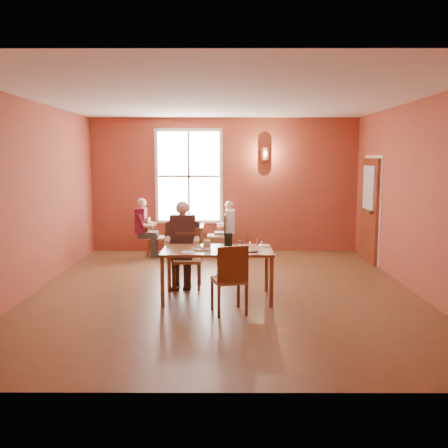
{
  "coord_description": "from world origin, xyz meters",
  "views": [
    {
      "loc": [
        0.02,
        -7.76,
        2.1
      ],
      "look_at": [
        0.0,
        0.2,
        1.05
      ],
      "focal_mm": 40.0,
      "sensor_mm": 36.0,
      "label": 1
    }
  ],
  "objects_px": {
    "diner_main": "(187,247)",
    "chair_diner_maroon": "(156,237)",
    "chair_diner_main": "(187,259)",
    "second_table": "(186,241)",
    "chair_empty": "(229,279)",
    "diner_maroon": "(155,228)",
    "chair_diner_white": "(216,235)",
    "main_table": "(217,274)",
    "diner_white": "(218,230)"
  },
  "relations": [
    {
      "from": "diner_maroon",
      "to": "main_table",
      "type": "bearing_deg",
      "value": 22.73
    },
    {
      "from": "chair_diner_main",
      "to": "diner_maroon",
      "type": "relative_size",
      "value": 0.79
    },
    {
      "from": "chair_diner_white",
      "to": "chair_diner_maroon",
      "type": "xyz_separation_m",
      "value": [
        -1.3,
        0.0,
        -0.04
      ]
    },
    {
      "from": "second_table",
      "to": "chair_diner_white",
      "type": "relative_size",
      "value": 0.83
    },
    {
      "from": "main_table",
      "to": "chair_empty",
      "type": "xyz_separation_m",
      "value": [
        0.17,
        -0.67,
        0.1
      ]
    },
    {
      "from": "chair_diner_main",
      "to": "diner_main",
      "type": "bearing_deg",
      "value": 90.0
    },
    {
      "from": "diner_main",
      "to": "chair_diner_maroon",
      "type": "distance_m",
      "value": 2.89
    },
    {
      "from": "main_table",
      "to": "diner_maroon",
      "type": "bearing_deg",
      "value": 112.73
    },
    {
      "from": "diner_main",
      "to": "chair_diner_maroon",
      "type": "height_order",
      "value": "diner_main"
    },
    {
      "from": "diner_maroon",
      "to": "second_table",
      "type": "bearing_deg",
      "value": 90.0
    },
    {
      "from": "diner_main",
      "to": "diner_white",
      "type": "relative_size",
      "value": 1.18
    },
    {
      "from": "main_table",
      "to": "diner_maroon",
      "type": "xyz_separation_m",
      "value": [
        -1.41,
        3.36,
        0.23
      ]
    },
    {
      "from": "chair_diner_main",
      "to": "second_table",
      "type": "height_order",
      "value": "chair_diner_main"
    },
    {
      "from": "diner_main",
      "to": "second_table",
      "type": "bearing_deg",
      "value": -85.26
    },
    {
      "from": "diner_main",
      "to": "diner_maroon",
      "type": "height_order",
      "value": "diner_main"
    },
    {
      "from": "chair_diner_main",
      "to": "diner_white",
      "type": "xyz_separation_m",
      "value": [
        0.45,
        2.71,
        0.09
      ]
    },
    {
      "from": "chair_diner_main",
      "to": "chair_diner_white",
      "type": "height_order",
      "value": "chair_diner_main"
    },
    {
      "from": "diner_main",
      "to": "chair_diner_white",
      "type": "height_order",
      "value": "diner_main"
    },
    {
      "from": "diner_white",
      "to": "diner_maroon",
      "type": "bearing_deg",
      "value": 90.0
    },
    {
      "from": "main_table",
      "to": "diner_white",
      "type": "distance_m",
      "value": 3.36
    },
    {
      "from": "second_table",
      "to": "diner_white",
      "type": "relative_size",
      "value": 0.66
    },
    {
      "from": "main_table",
      "to": "chair_diner_white",
      "type": "relative_size",
      "value": 1.79
    },
    {
      "from": "diner_white",
      "to": "chair_diner_maroon",
      "type": "xyz_separation_m",
      "value": [
        -1.33,
        0.0,
        -0.16
      ]
    },
    {
      "from": "second_table",
      "to": "chair_diner_maroon",
      "type": "distance_m",
      "value": 0.66
    },
    {
      "from": "diner_white",
      "to": "chair_diner_maroon",
      "type": "distance_m",
      "value": 1.34
    },
    {
      "from": "main_table",
      "to": "second_table",
      "type": "distance_m",
      "value": 3.44
    },
    {
      "from": "diner_main",
      "to": "second_table",
      "type": "relative_size",
      "value": 1.8
    },
    {
      "from": "chair_diner_main",
      "to": "diner_maroon",
      "type": "xyz_separation_m",
      "value": [
        -0.91,
        2.71,
        0.13
      ]
    },
    {
      "from": "second_table",
      "to": "diner_white",
      "type": "xyz_separation_m",
      "value": [
        0.68,
        0.0,
        0.24
      ]
    },
    {
      "from": "main_table",
      "to": "chair_diner_maroon",
      "type": "distance_m",
      "value": 3.63
    },
    {
      "from": "chair_empty",
      "to": "chair_diner_main",
      "type": "bearing_deg",
      "value": 101.9
    },
    {
      "from": "main_table",
      "to": "chair_empty",
      "type": "bearing_deg",
      "value": -75.73
    },
    {
      "from": "diner_white",
      "to": "main_table",
      "type": "bearing_deg",
      "value": -179.19
    },
    {
      "from": "diner_main",
      "to": "diner_maroon",
      "type": "xyz_separation_m",
      "value": [
        -0.91,
        2.74,
        -0.07
      ]
    },
    {
      "from": "chair_diner_main",
      "to": "diner_main",
      "type": "relative_size",
      "value": 0.71
    },
    {
      "from": "main_table",
      "to": "chair_diner_main",
      "type": "xyz_separation_m",
      "value": [
        -0.5,
        0.65,
        0.1
      ]
    },
    {
      "from": "chair_diner_white",
      "to": "diner_maroon",
      "type": "height_order",
      "value": "diner_maroon"
    },
    {
      "from": "chair_empty",
      "to": "chair_diner_white",
      "type": "height_order",
      "value": "chair_empty"
    },
    {
      "from": "chair_diner_main",
      "to": "chair_empty",
      "type": "height_order",
      "value": "chair_diner_main"
    },
    {
      "from": "main_table",
      "to": "diner_main",
      "type": "distance_m",
      "value": 0.85
    },
    {
      "from": "second_table",
      "to": "main_table",
      "type": "bearing_deg",
      "value": -77.78
    },
    {
      "from": "chair_empty",
      "to": "chair_diner_white",
      "type": "relative_size",
      "value": 1.05
    },
    {
      "from": "chair_diner_main",
      "to": "chair_diner_maroon",
      "type": "height_order",
      "value": "chair_diner_main"
    },
    {
      "from": "diner_white",
      "to": "diner_maroon",
      "type": "distance_m",
      "value": 1.36
    },
    {
      "from": "second_table",
      "to": "diner_maroon",
      "type": "height_order",
      "value": "diner_maroon"
    },
    {
      "from": "chair_diner_white",
      "to": "diner_maroon",
      "type": "xyz_separation_m",
      "value": [
        -1.33,
        0.0,
        0.16
      ]
    },
    {
      "from": "main_table",
      "to": "diner_white",
      "type": "bearing_deg",
      "value": 90.81
    },
    {
      "from": "main_table",
      "to": "diner_main",
      "type": "bearing_deg",
      "value": 128.88
    },
    {
      "from": "chair_empty",
      "to": "diner_maroon",
      "type": "bearing_deg",
      "value": 96.34
    },
    {
      "from": "main_table",
      "to": "chair_diner_maroon",
      "type": "xyz_separation_m",
      "value": [
        -1.38,
        3.36,
        0.03
      ]
    }
  ]
}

